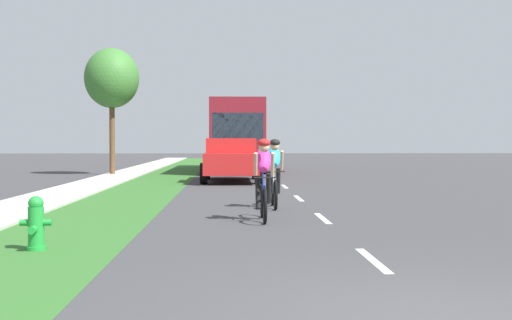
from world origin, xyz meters
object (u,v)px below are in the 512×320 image
pickup_red (231,160)px  street_tree_near (112,79)px  fire_hydrant_green (36,224)px  bus_maroon (236,133)px  cyclist_lead (264,179)px  cyclist_trailing (274,173)px

pickup_red → street_tree_near: bearing=136.0°
fire_hydrant_green → street_tree_near: street_tree_near is taller
fire_hydrant_green → street_tree_near: size_ratio=0.13×
pickup_red → bus_maroon: 9.67m
cyclist_lead → cyclist_trailing: (0.36, 2.49, 0.00)m
cyclist_lead → cyclist_trailing: 2.51m
cyclist_lead → street_tree_near: (-6.00, 17.77, 3.55)m
cyclist_lead → street_tree_near: bearing=108.6°
fire_hydrant_green → bus_maroon: size_ratio=0.07×
bus_maroon → cyclist_trailing: bearing=-88.0°
fire_hydrant_green → street_tree_near: (-2.64, 21.12, 3.99)m
pickup_red → bus_maroon: bus_maroon is taller
bus_maroon → fire_hydrant_green: bearing=-96.8°
fire_hydrant_green → cyclist_lead: size_ratio=0.44×
cyclist_trailing → street_tree_near: street_tree_near is taller
cyclist_lead → bus_maroon: (-0.32, 22.16, 1.17)m
fire_hydrant_green → street_tree_near: bearing=97.1°
cyclist_lead → street_tree_near: 19.09m
street_tree_near → pickup_red: bearing=-44.0°
street_tree_near → bus_maroon: bearing=37.7°
cyclist_trailing → bus_maroon: (-0.68, 19.67, 1.17)m
street_tree_near → cyclist_lead: bearing=-71.4°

